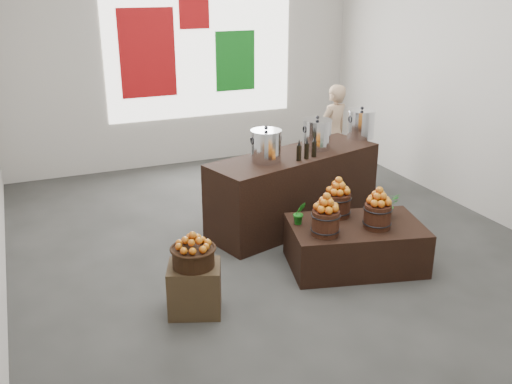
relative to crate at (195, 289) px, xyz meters
name	(u,v)px	position (x,y,z in m)	size (l,w,h in m)	color
ground	(270,241)	(1.31, 1.15, -0.25)	(7.00, 7.00, 0.00)	#3C3C39
back_wall	(183,45)	(1.31, 4.65, 1.75)	(6.00, 0.04, 4.00)	#B5B0A7
back_opening	(201,44)	(1.61, 4.63, 1.75)	(3.20, 0.02, 2.40)	white
deco_red_left	(147,53)	(0.71, 4.62, 1.65)	(0.90, 0.04, 1.40)	#A10C0F
deco_green_right	(235,61)	(2.21, 4.62, 1.45)	(0.70, 0.04, 1.00)	#106818
deco_red_upper	(194,13)	(1.51, 4.62, 2.25)	(0.50, 0.04, 0.50)	#A10C0F
crate	(195,289)	(0.00, 0.00, 0.00)	(0.49, 0.40, 0.49)	#453820
wicker_basket	(193,257)	(0.00, 0.00, 0.34)	(0.40, 0.40, 0.18)	black
apples_in_basket	(193,240)	(0.00, 0.00, 0.51)	(0.31, 0.31, 0.17)	#9B0507
display_table	(355,245)	(1.92, 0.21, 0.00)	(1.44, 0.89, 0.50)	black
apple_bucket_front_left	(325,223)	(1.48, 0.12, 0.39)	(0.29, 0.29, 0.27)	#3D1C10
apples_in_bucket_front_left	(326,202)	(1.48, 0.12, 0.62)	(0.22, 0.22, 0.19)	#9B0507
apple_bucket_front_right	(377,216)	(2.08, 0.06, 0.39)	(0.29, 0.29, 0.27)	#3D1C10
apples_in_bucket_front_right	(379,196)	(2.08, 0.06, 0.62)	(0.22, 0.22, 0.19)	#9B0507
apple_bucket_rear	(337,205)	(1.85, 0.50, 0.39)	(0.29, 0.29, 0.27)	#3D1C10
apples_in_bucket_rear	(338,186)	(1.85, 0.50, 0.62)	(0.22, 0.22, 0.19)	#9B0507
herb_garnish_right	(387,204)	(2.35, 0.27, 0.40)	(0.26, 0.23, 0.29)	#166A17
herb_garnish_left	(300,213)	(1.35, 0.47, 0.38)	(0.14, 0.11, 0.26)	#166A17
counter	(294,190)	(1.81, 1.50, 0.23)	(2.35, 0.75, 0.96)	black
stock_pot_left	(266,147)	(1.35, 1.36, 0.90)	(0.36, 0.36, 0.36)	silver
stock_pot_center	(317,135)	(2.17, 1.60, 0.90)	(0.36, 0.36, 0.36)	silver
stock_pot_right	(361,125)	(2.99, 1.84, 0.90)	(0.36, 0.36, 0.36)	silver
oil_cruets	(309,148)	(1.87, 1.27, 0.85)	(0.26, 0.06, 0.27)	black
shopper	(333,133)	(3.15, 2.85, 0.51)	(0.55, 0.36, 1.52)	tan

